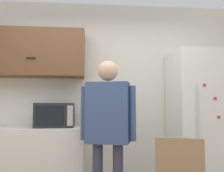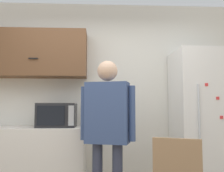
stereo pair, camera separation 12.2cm
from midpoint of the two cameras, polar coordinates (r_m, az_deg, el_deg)
name	(u,v)px [view 1 (the left image)]	position (r m, az deg, el deg)	size (l,w,h in m)	color
back_wall	(92,95)	(3.61, -5.55, -2.13)	(6.00, 0.06, 2.70)	silver
upper_cabinets	(6,53)	(3.68, -23.91, 6.97)	(2.09, 0.35, 0.64)	brown
microwave	(55,115)	(3.27, -13.92, -6.49)	(0.48, 0.37, 0.30)	#232326
person	(108,121)	(2.72, -2.27, -7.90)	(0.59, 0.34, 1.69)	#33384C
refrigerator	(202,123)	(3.55, 18.91, -8.11)	(0.79, 0.70, 1.92)	white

